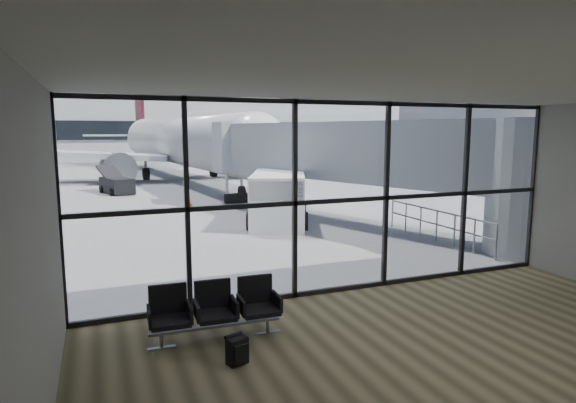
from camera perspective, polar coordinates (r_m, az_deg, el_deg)
ground at (r=50.28m, az=-15.65°, el=3.62°), size 220.00×220.00×0.00m
lounge_shell at (r=7.40m, az=24.24°, el=-1.29°), size 12.02×8.01×4.51m
glass_curtain_wall at (r=11.29m, az=6.42°, el=0.37°), size 12.10×0.12×4.50m
jet_bridge at (r=19.78m, az=9.34°, el=5.17°), size 8.00×16.50×4.33m
apron_railing at (r=17.50m, az=17.20°, el=-2.22°), size 0.06×5.46×1.11m
far_terminal at (r=71.98m, az=-18.16°, el=8.17°), size 80.00×12.20×11.00m
tree_5 at (r=82.46m, az=-28.83°, el=8.69°), size 6.27×6.27×9.03m
seating_row at (r=9.15m, az=-8.70°, el=-12.28°), size 2.40×0.76×1.06m
backpack at (r=8.28m, az=-6.01°, el=-17.16°), size 0.38×0.37×0.50m
airliner at (r=41.60m, az=-13.00°, el=6.89°), size 32.39×37.62×9.70m
service_van at (r=19.95m, az=-1.15°, el=0.45°), size 3.79×5.27×2.10m
belt_loader at (r=31.68m, az=-19.68°, el=1.93°), size 2.25×3.86×1.69m
traffic_cone_a at (r=24.42m, az=-11.58°, el=-0.22°), size 0.39×0.39×0.55m
traffic_cone_c at (r=27.96m, az=-1.56°, el=1.06°), size 0.43×0.43×0.61m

